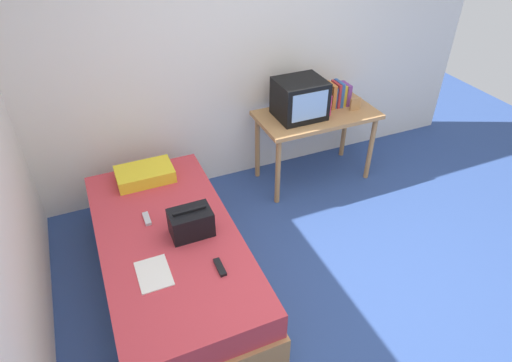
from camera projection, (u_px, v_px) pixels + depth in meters
ground_plane at (337, 308)px, 3.24m from camera, size 8.00×8.00×0.00m
wall_back at (236, 51)px, 3.96m from camera, size 5.20×0.10×2.60m
bed at (172, 260)px, 3.29m from camera, size 1.00×2.00×0.51m
desk at (316, 122)px, 4.23m from camera, size 1.16×0.60×0.74m
tv at (300, 99)px, 4.02m from camera, size 0.44×0.39×0.36m
water_bottle at (328, 106)px, 4.09m from camera, size 0.07×0.07×0.19m
book_row at (338, 94)px, 4.25m from camera, size 0.21×0.17×0.25m
picture_frame at (355, 104)px, 4.20m from camera, size 0.11×0.02×0.12m
pillow at (145, 174)px, 3.66m from camera, size 0.47×0.30×0.11m
handbag at (191, 223)px, 3.09m from camera, size 0.30×0.20×0.23m
magazine at (154, 274)px, 2.83m from camera, size 0.21×0.29×0.01m
remote_dark at (220, 267)px, 2.87m from camera, size 0.04×0.16×0.02m
remote_silver at (147, 219)px, 3.26m from camera, size 0.04×0.14×0.02m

